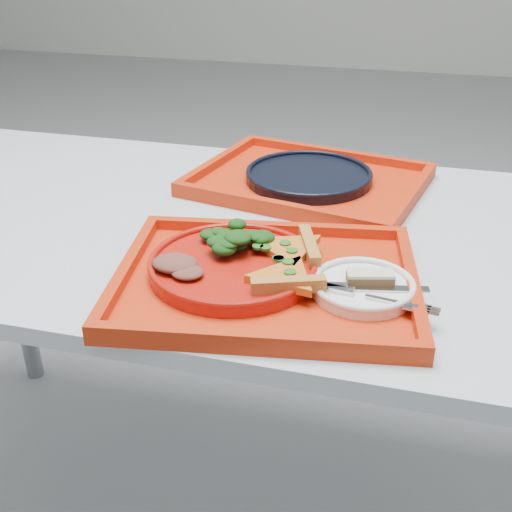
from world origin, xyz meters
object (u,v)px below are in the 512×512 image
Objects in this scene: tray_far at (308,184)px; navy_plate at (309,177)px; dinner_plate at (233,267)px; tray_main at (266,284)px; dessert_bar at (370,278)px.

navy_plate reaches higher than tray_far.
tray_main is at bearing -10.30° from dinner_plate.
dinner_plate is (-0.04, -0.41, 0.02)m from tray_far.
tray_main is 1.00× the size of tray_far.
navy_plate is at bearing 83.02° from tray_main.
dinner_plate reaches higher than tray_main.
dinner_plate is at bearing -95.75° from navy_plate.
tray_far is 0.01m from navy_plate.
dessert_bar is at bearing -67.94° from navy_plate.
dessert_bar reaches higher than dinner_plate.
tray_far is (-0.01, 0.42, 0.00)m from tray_main.
tray_main is 0.42m from tray_far.
dinner_plate is at bearing 160.85° from tray_main.
tray_main is 6.22× the size of dessert_bar.
navy_plate is at bearing 84.25° from dinner_plate.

